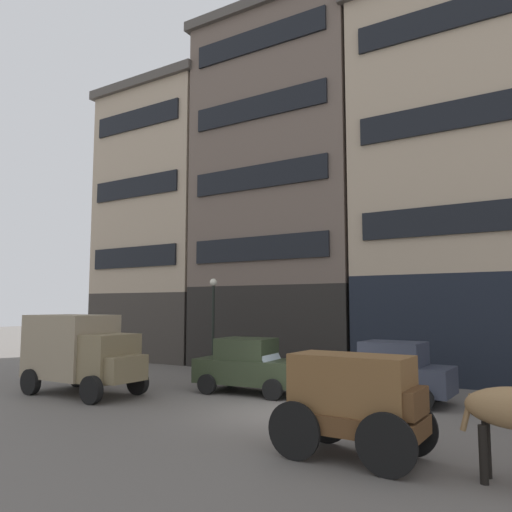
{
  "coord_description": "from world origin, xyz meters",
  "views": [
    {
      "loc": [
        6.55,
        -12.33,
        2.94
      ],
      "look_at": [
        -2.23,
        1.96,
        4.63
      ],
      "focal_mm": 34.66,
      "sensor_mm": 36.0,
      "label": 1
    }
  ],
  "objects_px": {
    "delivery_truck_near": "(82,351)",
    "sedan_dark": "(390,372)",
    "cargo_wagon": "(354,398)",
    "sedan_light": "(250,366)",
    "streetlamp_curbside": "(213,312)"
  },
  "relations": [
    {
      "from": "delivery_truck_near",
      "to": "sedan_dark",
      "type": "xyz_separation_m",
      "value": [
        9.2,
        4.11,
        -0.51
      ]
    },
    {
      "from": "cargo_wagon",
      "to": "sedan_dark",
      "type": "distance_m",
      "value": 6.09
    },
    {
      "from": "sedan_dark",
      "to": "streetlamp_curbside",
      "type": "height_order",
      "value": "streetlamp_curbside"
    },
    {
      "from": "delivery_truck_near",
      "to": "cargo_wagon",
      "type": "bearing_deg",
      "value": -10.38
    },
    {
      "from": "delivery_truck_near",
      "to": "sedan_dark",
      "type": "relative_size",
      "value": 1.16
    },
    {
      "from": "delivery_truck_near",
      "to": "sedan_light",
      "type": "xyz_separation_m",
      "value": [
        4.67,
        3.15,
        -0.51
      ]
    },
    {
      "from": "streetlamp_curbside",
      "to": "cargo_wagon",
      "type": "bearing_deg",
      "value": -40.74
    },
    {
      "from": "delivery_truck_near",
      "to": "sedan_light",
      "type": "distance_m",
      "value": 5.66
    },
    {
      "from": "cargo_wagon",
      "to": "delivery_truck_near",
      "type": "distance_m",
      "value": 10.44
    },
    {
      "from": "cargo_wagon",
      "to": "delivery_truck_near",
      "type": "xyz_separation_m",
      "value": [
        -10.26,
        1.88,
        0.28
      ]
    },
    {
      "from": "delivery_truck_near",
      "to": "sedan_dark",
      "type": "distance_m",
      "value": 10.09
    },
    {
      "from": "delivery_truck_near",
      "to": "sedan_dark",
      "type": "bearing_deg",
      "value": 24.08
    },
    {
      "from": "cargo_wagon",
      "to": "sedan_light",
      "type": "relative_size",
      "value": 0.77
    },
    {
      "from": "delivery_truck_near",
      "to": "streetlamp_curbside",
      "type": "relative_size",
      "value": 1.06
    },
    {
      "from": "cargo_wagon",
      "to": "delivery_truck_near",
      "type": "relative_size",
      "value": 0.67
    }
  ]
}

